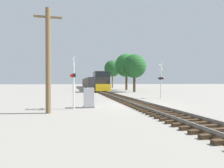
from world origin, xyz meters
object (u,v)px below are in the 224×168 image
relay_cabinet (89,98)px  tree_deep_background (112,69)px  freight_train (90,83)px  tree_far_right (134,66)px  crossing_signal_far (161,79)px  tree_mid_background (126,65)px  utility_pole (48,59)px  crossing_signal_near (73,78)px

relay_cabinet → tree_deep_background: bearing=75.6°
freight_train → relay_cabinet: 49.99m
tree_far_right → relay_cabinet: bearing=-118.1°
crossing_signal_far → tree_mid_background: 25.61m
utility_pole → tree_far_right: tree_far_right is taller
tree_mid_background → relay_cabinet: bearing=-112.1°
relay_cabinet → utility_pole: (-2.86, -2.01, 2.80)m
freight_train → tree_mid_background: bearing=-65.6°
freight_train → relay_cabinet: bearing=-95.2°
crossing_signal_far → tree_deep_background: bearing=-8.0°
freight_train → crossing_signal_far: 43.62m
freight_train → relay_cabinet: size_ratio=37.53×
crossing_signal_near → crossing_signal_far: bearing=113.7°
crossing_signal_near → crossing_signal_far: (11.09, 6.91, 0.14)m
tree_far_right → tree_deep_background: tree_deep_background is taller
tree_far_right → tree_deep_background: (1.72, 30.08, 1.90)m
crossing_signal_near → utility_pole: (-1.62, -1.57, 1.21)m
crossing_signal_far → tree_far_right: 15.66m
relay_cabinet → utility_pole: 4.48m
freight_train → tree_deep_background: size_ratio=5.70×
utility_pole → freight_train: bearing=81.8°
crossing_signal_far → tree_mid_background: (2.98, 25.09, 4.22)m
crossing_signal_far → relay_cabinet: bearing=119.7°
crossing_signal_near → tree_far_right: bearing=141.6°
relay_cabinet → utility_pole: utility_pole is taller
relay_cabinet → utility_pole: bearing=-144.8°
crossing_signal_far → utility_pole: bearing=120.1°
crossing_signal_far → tree_mid_background: tree_mid_background is taller
tree_mid_background → tree_far_right: bearing=-97.1°
crossing_signal_far → tree_far_right: tree_far_right is taller
crossing_signal_near → utility_pole: size_ratio=0.57×
crossing_signal_near → relay_cabinet: crossing_signal_near is taller
crossing_signal_near → crossing_signal_far: crossing_signal_far is taller
relay_cabinet → tree_mid_background: size_ratio=0.16×
freight_train → utility_pole: utility_pole is taller
crossing_signal_near → utility_pole: bearing=-54.1°
crossing_signal_near → freight_train: bearing=165.1°
utility_pole → tree_far_right: (14.48, 23.74, 1.98)m
crossing_signal_far → relay_cabinet: (-9.85, -6.47, -1.72)m
crossing_signal_near → tree_mid_background: tree_mid_background is taller
freight_train → crossing_signal_near: bearing=-96.6°
relay_cabinet → tree_mid_background: 34.58m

